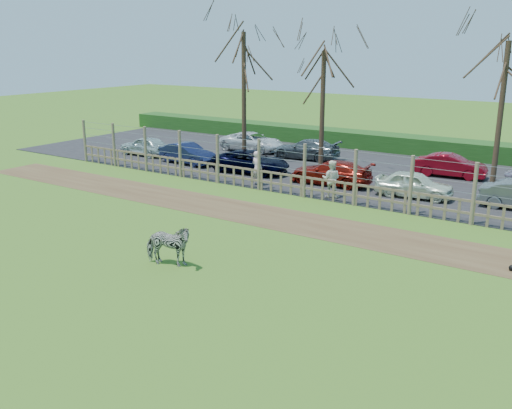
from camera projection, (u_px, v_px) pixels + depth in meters
The scene contains 20 objects.
ground at pixel (193, 246), 20.02m from camera, with size 120.00×120.00×0.00m, color olive.
dirt_strip at pixel (263, 215), 23.62m from camera, with size 34.00×2.80×0.01m, color brown.
asphalt at pixel (361, 172), 31.62m from camera, with size 44.00×13.00×0.04m, color #232326.
hedge at pixel (405, 144), 37.08m from camera, with size 46.00×2.00×1.10m, color #1E4716.
fence at pixel (304, 180), 26.20m from camera, with size 30.16×0.16×2.50m.
tree_left at pixel (244, 67), 31.97m from camera, with size 4.80×4.80×7.88m.
tree_mid at pixel (323, 82), 30.57m from camera, with size 4.80×4.80×6.83m.
tree_right at pixel (504, 80), 26.06m from camera, with size 4.80×4.80×7.35m.
zebra at pixel (168, 245), 18.10m from camera, with size 0.75×1.64×1.38m, color gray.
visitor_a at pixel (257, 168), 28.32m from camera, with size 0.63×0.41×1.72m, color beige.
visitor_b at pixel (331, 179), 26.03m from camera, with size 0.84×0.65×1.72m, color #EEEACE.
crow at pixel (512, 268), 17.83m from camera, with size 0.26×0.19×0.21m.
car_0 at pixel (145, 146), 35.98m from camera, with size 1.42×3.52×1.20m, color #ADC2BD.
car_1 at pixel (187, 153), 33.47m from camera, with size 1.27×3.64×1.20m, color #192148.
car_2 at pixel (251, 162), 31.16m from camera, with size 1.99×4.32×1.20m, color black.
car_3 at pixel (331, 172), 28.55m from camera, with size 1.68×4.13×1.20m, color maroon.
car_4 at pixel (414, 184), 26.15m from camera, with size 1.42×3.52×1.20m, color silver.
car_8 at pixel (252, 142), 37.47m from camera, with size 1.99×4.32×1.20m, color white.
car_9 at pixel (306, 149), 34.87m from camera, with size 1.68×4.13×1.20m, color #4C565B.
car_11 at pixel (451, 166), 30.16m from camera, with size 1.27×3.64×1.20m, color maroon.
Camera 1 is at (12.32, -14.46, 6.88)m, focal length 40.00 mm.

